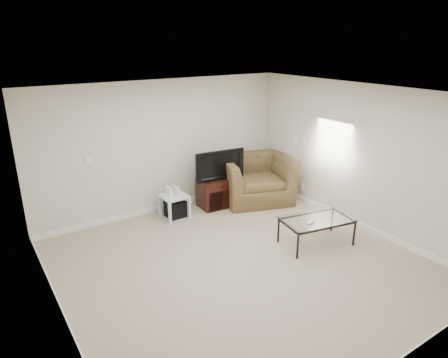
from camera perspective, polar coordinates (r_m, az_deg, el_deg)
floor at (r=6.09m, az=2.41°, el=-12.07°), size 5.00×5.00×0.00m
ceiling at (r=5.24m, az=2.80°, el=11.92°), size 5.00×5.00×0.00m
wall_back at (r=7.61m, az=-8.63°, el=4.51°), size 5.00×0.02×2.50m
wall_left at (r=4.64m, az=-23.39°, el=-6.93°), size 0.02×5.00×2.50m
wall_right at (r=7.24m, az=18.79°, el=2.91°), size 0.02×5.00×2.50m
plate_back at (r=7.14m, az=-18.77°, el=2.69°), size 0.12×0.02×0.12m
plate_right_switch at (r=8.26m, az=10.03°, el=5.63°), size 0.02×0.09×0.13m
plate_right_outlet at (r=8.33m, az=11.06°, el=-1.16°), size 0.02×0.08×0.12m
tv_stand at (r=7.94m, az=-1.01°, el=-1.86°), size 0.75×0.54×0.60m
dvd_player at (r=7.84m, az=-0.88°, el=-0.60°), size 0.38×0.28×0.05m
television at (r=7.72m, az=-0.93°, el=2.16°), size 0.96×0.28×0.59m
side_table at (r=7.54m, az=-7.10°, el=-3.87°), size 0.47×0.47×0.44m
subwoofer at (r=7.59m, az=-6.97°, el=-4.22°), size 0.34×0.34×0.33m
game_console at (r=7.36m, az=-7.88°, el=-1.83°), size 0.07×0.15×0.20m
game_case at (r=7.43m, az=-6.76°, el=-1.67°), size 0.07×0.13×0.17m
recliner at (r=8.18m, az=4.58°, el=1.07°), size 1.62×1.32×1.22m
coffee_table at (r=6.70m, az=13.02°, el=-7.29°), size 1.25×0.85×0.45m
remote at (r=6.42m, az=12.29°, el=-6.09°), size 0.19×0.08×0.02m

